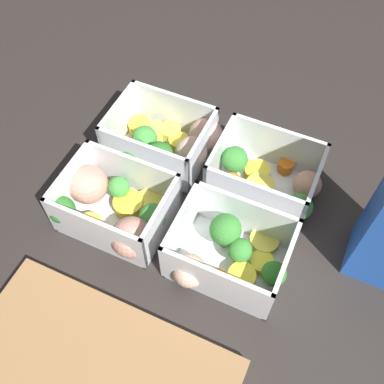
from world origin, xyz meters
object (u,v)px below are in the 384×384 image
container_near_left (268,179)px  container_far_left (229,254)px  container_far_right (113,208)px  container_near_right (169,142)px

container_near_left → container_far_left: same height
container_far_left → container_far_right: size_ratio=0.91×
container_near_left → container_far_left: (0.01, 0.12, 0.00)m
container_far_right → container_near_left: bearing=-142.4°
container_near_right → container_far_right: same height
container_near_left → container_far_right: size_ratio=0.94×
container_near_left → container_near_right: size_ratio=0.94×
container_near_left → container_near_right: 0.14m
container_far_left → container_far_right: same height
container_near_right → container_far_left: bearing=138.3°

